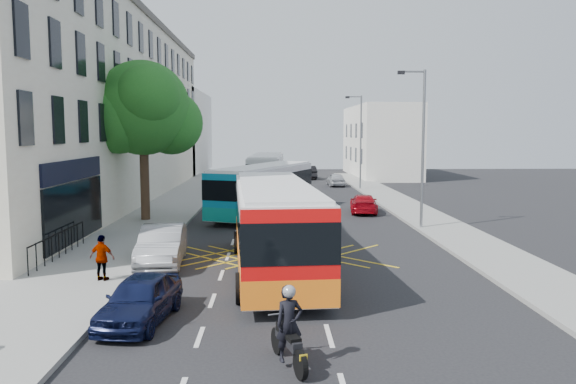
{
  "coord_description": "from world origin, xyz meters",
  "views": [
    {
      "loc": [
        -1.41,
        -16.4,
        5.02
      ],
      "look_at": [
        -0.64,
        10.01,
        2.2
      ],
      "focal_mm": 35.0,
      "sensor_mm": 36.0,
      "label": 1
    }
  ],
  "objects": [
    {
      "name": "distant_car_silver",
      "position": [
        4.61,
        35.82,
        0.61
      ],
      "size": [
        1.52,
        3.64,
        1.23
      ],
      "primitive_type": "imported",
      "rotation": [
        0.0,
        0.0,
        3.16
      ],
      "color": "#ACAFB4",
      "rests_on": "ground"
    },
    {
      "name": "railings",
      "position": [
        -9.7,
        5.3,
        0.72
      ],
      "size": [
        0.08,
        5.6,
        1.14
      ],
      "primitive_type": null,
      "color": "black",
      "rests_on": "pavement_left"
    },
    {
      "name": "pedestrian_far",
      "position": [
        -7.0,
        1.87,
        0.91
      ],
      "size": [
        0.96,
        0.59,
        1.52
      ],
      "primitive_type": "imported",
      "rotation": [
        0.0,
        0.0,
        2.87
      ],
      "color": "gray",
      "rests_on": "pavement_left"
    },
    {
      "name": "lamp_far",
      "position": [
        6.2,
        32.0,
        4.62
      ],
      "size": [
        1.45,
        0.15,
        8.0
      ],
      "color": "slate",
      "rests_on": "pavement_right"
    },
    {
      "name": "distant_car_grey",
      "position": [
        -0.58,
        43.37,
        0.63
      ],
      "size": [
        2.18,
        4.56,
        1.25
      ],
      "primitive_type": "imported",
      "rotation": [
        0.0,
        0.0,
        -0.02
      ],
      "color": "#45474D",
      "rests_on": "ground"
    },
    {
      "name": "lamp_near",
      "position": [
        6.2,
        12.0,
        4.62
      ],
      "size": [
        1.45,
        0.15,
        8.0
      ],
      "color": "slate",
      "rests_on": "pavement_right"
    },
    {
      "name": "motorbike",
      "position": [
        -1.06,
        -4.79,
        0.84
      ],
      "size": [
        0.82,
        1.96,
        1.8
      ],
      "rotation": [
        0.0,
        0.0,
        0.32
      ],
      "color": "black",
      "rests_on": "ground"
    },
    {
      "name": "parked_car_silver",
      "position": [
        -5.6,
        4.77,
        0.74
      ],
      "size": [
        1.89,
        4.59,
        1.48
      ],
      "primitive_type": "imported",
      "rotation": [
        0.0,
        0.0,
        0.07
      ],
      "color": "#93969A",
      "rests_on": "ground"
    },
    {
      "name": "pavement_right",
      "position": [
        7.5,
        15.0,
        0.07
      ],
      "size": [
        3.0,
        70.0,
        0.15
      ],
      "primitive_type": "cube",
      "color": "gray",
      "rests_on": "ground"
    },
    {
      "name": "street_tree",
      "position": [
        -8.51,
        14.97,
        6.29
      ],
      "size": [
        6.3,
        5.7,
        8.8
      ],
      "color": "#382619",
      "rests_on": "pavement_left"
    },
    {
      "name": "ground",
      "position": [
        0.0,
        0.0,
        0.0
      ],
      "size": [
        120.0,
        120.0,
        0.0
      ],
      "primitive_type": "plane",
      "color": "black",
      "rests_on": "ground"
    },
    {
      "name": "bus_mid",
      "position": [
        -1.88,
        17.46,
        1.6
      ],
      "size": [
        6.42,
        10.94,
        3.04
      ],
      "rotation": [
        0.0,
        0.0,
        -0.39
      ],
      "color": "silver",
      "rests_on": "ground"
    },
    {
      "name": "red_hatchback",
      "position": [
        4.34,
        18.22,
        0.58
      ],
      "size": [
        2.11,
        4.19,
        1.17
      ],
      "primitive_type": "imported",
      "rotation": [
        0.0,
        0.0,
        3.02
      ],
      "color": "#A50712",
      "rests_on": "ground"
    },
    {
      "name": "building_right",
      "position": [
        11.0,
        48.0,
        4.0
      ],
      "size": [
        6.0,
        18.0,
        8.0
      ],
      "primitive_type": "cube",
      "color": "silver",
      "rests_on": "ground"
    },
    {
      "name": "terrace_far",
      "position": [
        -14.0,
        55.0,
        5.0
      ],
      "size": [
        8.0,
        20.0,
        10.0
      ],
      "primitive_type": "cube",
      "color": "silver",
      "rests_on": "ground"
    },
    {
      "name": "distant_car_dark",
      "position": [
        2.5,
        44.05,
        0.72
      ],
      "size": [
        1.81,
        4.44,
        1.43
      ],
      "primitive_type": "imported",
      "rotation": [
        0.0,
        0.0,
        3.21
      ],
      "color": "black",
      "rests_on": "ground"
    },
    {
      "name": "parked_car_blue",
      "position": [
        -4.9,
        -1.86,
        0.63
      ],
      "size": [
        1.95,
        3.86,
        1.26
      ],
      "primitive_type": "imported",
      "rotation": [
        0.0,
        0.0,
        -0.13
      ],
      "color": "black",
      "rests_on": "ground"
    },
    {
      "name": "pavement_left",
      "position": [
        -8.5,
        15.0,
        0.07
      ],
      "size": [
        5.0,
        70.0,
        0.15
      ],
      "primitive_type": "cube",
      "color": "gray",
      "rests_on": "ground"
    },
    {
      "name": "terrace_main",
      "position": [
        -14.0,
        24.49,
        6.76
      ],
      "size": [
        8.3,
        45.0,
        13.5
      ],
      "color": "beige",
      "rests_on": "ground"
    },
    {
      "name": "bus_near",
      "position": [
        -1.32,
        3.56,
        1.69
      ],
      "size": [
        3.47,
        11.58,
        3.21
      ],
      "rotation": [
        0.0,
        0.0,
        0.07
      ],
      "color": "silver",
      "rests_on": "ground"
    },
    {
      "name": "bus_far",
      "position": [
        -1.84,
        31.61,
        1.64
      ],
      "size": [
        3.17,
        11.2,
        3.12
      ],
      "rotation": [
        0.0,
        0.0,
        -0.05
      ],
      "color": "silver",
      "rests_on": "ground"
    }
  ]
}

